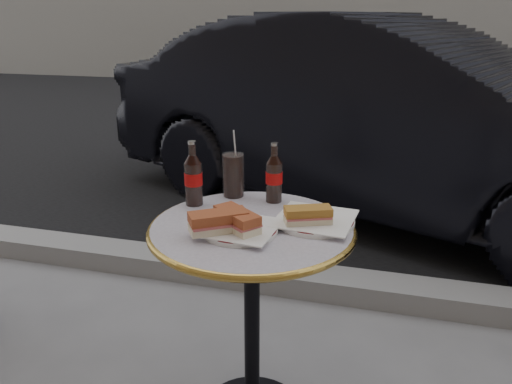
% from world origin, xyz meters
% --- Properties ---
extents(asphalt_road, '(40.00, 8.00, 0.00)m').
position_xyz_m(asphalt_road, '(0.00, 5.00, 0.00)').
color(asphalt_road, black).
rests_on(asphalt_road, ground).
extents(curb, '(40.00, 0.20, 0.12)m').
position_xyz_m(curb, '(0.00, 0.90, 0.05)').
color(curb, gray).
rests_on(curb, ground).
extents(bistro_table, '(0.62, 0.62, 0.73)m').
position_xyz_m(bistro_table, '(0.00, 0.00, 0.37)').
color(bistro_table, '#BAB2C4').
rests_on(bistro_table, ground).
extents(plate_left, '(0.27, 0.27, 0.01)m').
position_xyz_m(plate_left, '(-0.02, -0.06, 0.74)').
color(plate_left, white).
rests_on(plate_left, bistro_table).
extents(plate_right, '(0.29, 0.29, 0.01)m').
position_xyz_m(plate_right, '(0.18, 0.06, 0.74)').
color(plate_right, white).
rests_on(plate_right, bistro_table).
extents(sandwich_left_a, '(0.18, 0.15, 0.06)m').
position_xyz_m(sandwich_left_a, '(-0.07, -0.10, 0.77)').
color(sandwich_left_a, '#9B4827').
rests_on(sandwich_left_a, plate_left).
extents(sandwich_left_b, '(0.16, 0.15, 0.05)m').
position_xyz_m(sandwich_left_b, '(-0.02, -0.07, 0.77)').
color(sandwich_left_b, '#9B4727').
rests_on(sandwich_left_b, plate_left).
extents(sandwich_right, '(0.15, 0.11, 0.05)m').
position_xyz_m(sandwich_right, '(0.16, 0.02, 0.77)').
color(sandwich_right, '#A76E2A').
rests_on(sandwich_right, plate_right).
extents(cola_bottle_left, '(0.08, 0.08, 0.22)m').
position_xyz_m(cola_bottle_left, '(-0.23, 0.12, 0.84)').
color(cola_bottle_left, black).
rests_on(cola_bottle_left, bistro_table).
extents(cola_bottle_right, '(0.07, 0.07, 0.20)m').
position_xyz_m(cola_bottle_right, '(0.02, 0.22, 0.83)').
color(cola_bottle_right, black).
rests_on(cola_bottle_right, bistro_table).
extents(cola_glass, '(0.08, 0.08, 0.15)m').
position_xyz_m(cola_glass, '(-0.13, 0.23, 0.81)').
color(cola_glass, black).
rests_on(cola_glass, bistro_table).
extents(parked_car, '(2.85, 4.31, 1.34)m').
position_xyz_m(parked_car, '(0.35, 2.18, 0.67)').
color(parked_car, black).
rests_on(parked_car, ground).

